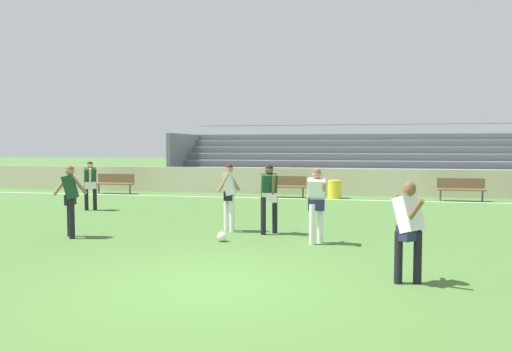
% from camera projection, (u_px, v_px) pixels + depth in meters
% --- Properties ---
extents(ground_plane, '(160.00, 160.00, 0.00)m').
position_uv_depth(ground_plane, '(211.00, 284.00, 7.72)').
color(ground_plane, '#477033').
extents(field_line_sideline, '(44.00, 0.12, 0.01)m').
position_uv_depth(field_line_sideline, '(303.00, 199.00, 20.26)').
color(field_line_sideline, white).
rests_on(field_line_sideline, ground).
extents(sideline_wall, '(48.00, 0.16, 1.19)m').
position_uv_depth(sideline_wall, '(308.00, 181.00, 22.02)').
color(sideline_wall, beige).
rests_on(sideline_wall, ground).
extents(bleacher_stand, '(19.33, 5.15, 3.41)m').
position_uv_depth(bleacher_stand, '(366.00, 160.00, 24.72)').
color(bleacher_stand, '#9EA3AD').
rests_on(bleacher_stand, ground).
extents(bench_far_left, '(1.80, 0.40, 0.90)m').
position_uv_depth(bench_far_left, '(115.00, 182.00, 22.55)').
color(bench_far_left, brown).
rests_on(bench_far_left, ground).
extents(bench_centre_sideline, '(1.80, 0.40, 0.90)m').
position_uv_depth(bench_centre_sideline, '(461.00, 187.00, 19.47)').
color(bench_centre_sideline, brown).
rests_on(bench_centre_sideline, ground).
extents(bench_near_wall_gap, '(1.80, 0.40, 0.90)m').
position_uv_depth(bench_near_wall_gap, '(285.00, 184.00, 20.93)').
color(bench_near_wall_gap, brown).
rests_on(bench_near_wall_gap, ground).
extents(trash_bin, '(0.56, 0.56, 0.76)m').
position_uv_depth(trash_bin, '(335.00, 189.00, 20.49)').
color(trash_bin, yellow).
rests_on(trash_bin, ground).
extents(player_dark_trailing_run, '(0.47, 0.63, 1.71)m').
position_uv_depth(player_dark_trailing_run, '(269.00, 193.00, 12.12)').
color(player_dark_trailing_run, black).
rests_on(player_dark_trailing_run, ground).
extents(player_white_pressing_high, '(0.52, 0.45, 1.72)m').
position_uv_depth(player_white_pressing_high, '(229.00, 191.00, 12.48)').
color(player_white_pressing_high, white).
rests_on(player_white_pressing_high, ground).
extents(player_white_deep_cover, '(0.45, 0.59, 1.68)m').
position_uv_depth(player_white_deep_cover, '(316.00, 199.00, 10.89)').
color(player_white_deep_cover, white).
rests_on(player_white_deep_cover, ground).
extents(player_dark_challenging, '(0.52, 0.59, 1.66)m').
position_uv_depth(player_dark_challenging, '(90.00, 181.00, 16.63)').
color(player_dark_challenging, black).
rests_on(player_dark_challenging, ground).
extents(player_white_overlapping, '(0.54, 0.69, 1.62)m').
position_uv_depth(player_white_overlapping, '(409.00, 223.00, 7.72)').
color(player_white_overlapping, black).
rests_on(player_white_overlapping, ground).
extents(player_dark_dropping_back, '(0.70, 0.49, 1.71)m').
position_uv_depth(player_dark_dropping_back, '(70.00, 195.00, 11.65)').
color(player_dark_dropping_back, black).
rests_on(player_dark_dropping_back, ground).
extents(soccer_ball, '(0.22, 0.22, 0.22)m').
position_uv_depth(soccer_ball, '(222.00, 237.00, 11.20)').
color(soccer_ball, white).
rests_on(soccer_ball, ground).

